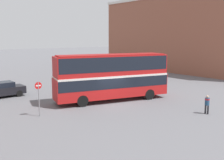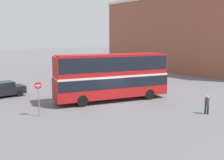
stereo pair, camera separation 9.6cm
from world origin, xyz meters
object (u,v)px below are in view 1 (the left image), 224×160
object	(u,v)px
pedestrian_foreground	(207,103)
no_entry_sign	(39,94)
double_decker_bus	(112,74)
parked_car_kerb_near	(4,89)

from	to	relation	value
pedestrian_foreground	no_entry_sign	size ratio (longest dim) A/B	0.56
double_decker_bus	parked_car_kerb_near	xyz separation A→B (m)	(-7.78, 8.54, -1.84)
pedestrian_foreground	no_entry_sign	world-z (taller)	no_entry_sign
pedestrian_foreground	parked_car_kerb_near	size ratio (longest dim) A/B	0.39
pedestrian_foreground	no_entry_sign	distance (m)	13.69
parked_car_kerb_near	no_entry_sign	world-z (taller)	no_entry_sign
pedestrian_foreground	no_entry_sign	bearing A→B (deg)	-32.94
no_entry_sign	pedestrian_foreground	bearing A→B (deg)	-36.70
no_entry_sign	double_decker_bus	bearing A→B (deg)	2.98
double_decker_bus	parked_car_kerb_near	distance (m)	11.70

